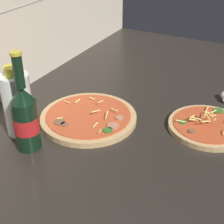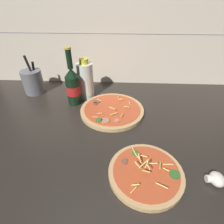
{
  "view_description": "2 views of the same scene",
  "coord_description": "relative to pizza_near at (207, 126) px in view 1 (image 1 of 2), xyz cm",
  "views": [
    {
      "loc": [
        -81.01,
        -32.98,
        57.49
      ],
      "look_at": [
        -9.71,
        4.27,
        9.36
      ],
      "focal_mm": 55.0,
      "sensor_mm": 36.0,
      "label": 1
    },
    {
      "loc": [
        -3.75,
        -52.11,
        48.36
      ],
      "look_at": [
        -6.78,
        9.01,
        5.61
      ],
      "focal_mm": 28.0,
      "sensor_mm": 36.0,
      "label": 2
    }
  ],
  "objects": [
    {
      "name": "pizza_far",
      "position": [
        -11.76,
        32.77,
        0.03
      ],
      "size": [
        28.78,
        28.78,
        4.01
      ],
      "color": "tan",
      "rests_on": "counter_slab"
    },
    {
      "name": "tile_backsplash",
      "position": [
        -4.78,
        64.66,
        26.57
      ],
      "size": [
        160.0,
        1.13,
        60.0
      ],
      "color": "beige",
      "rests_on": "ground"
    },
    {
      "name": "counter_slab",
      "position": [
        -4.78,
        19.16,
        -2.18
      ],
      "size": [
        160.0,
        90.0,
        2.5
      ],
      "color": "#28231E",
      "rests_on": "ground"
    },
    {
      "name": "beer_bottle",
      "position": [
        -30.46,
        39.92,
        8.34
      ],
      "size": [
        6.51,
        6.51,
        26.8
      ],
      "color": "black",
      "rests_on": "counter_slab"
    },
    {
      "name": "oil_bottle",
      "position": [
        -25.69,
        46.59,
        8.25
      ],
      "size": [
        7.87,
        7.87,
        19.97
      ],
      "color": "silver",
      "rests_on": "counter_slab"
    },
    {
      "name": "pizza_near",
      "position": [
        0.0,
        0.0,
        0.0
      ],
      "size": [
        22.49,
        22.49,
        5.44
      ],
      "color": "tan",
      "rests_on": "counter_slab"
    }
  ]
}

